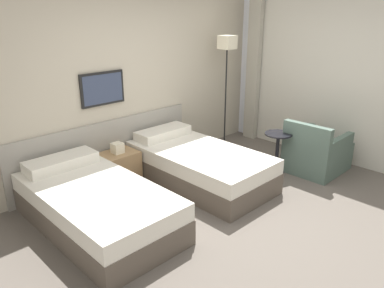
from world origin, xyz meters
TOP-DOWN VIEW (x-y plane):
  - ground_plane at (0.00, 0.00)m, footprint 16.00×16.00m
  - wall_headboard at (-0.03, 2.01)m, footprint 10.00×0.10m
  - wall_window at (2.40, -0.15)m, footprint 0.21×4.49m
  - bed_near_door at (-1.35, 0.97)m, footprint 1.05×1.99m
  - bed_near_window at (0.25, 0.97)m, footprint 1.05×1.99m
  - nightstand at (-0.55, 1.71)m, footprint 0.51×0.39m
  - floor_lamp at (1.51, 1.59)m, footprint 0.24×0.24m
  - side_table at (1.28, 0.39)m, footprint 0.39×0.39m
  - armchair at (1.75, 0.02)m, footprint 0.85×0.71m

SIDE VIEW (x-z plane):
  - ground_plane at x=0.00m, z-range 0.00..0.00m
  - nightstand at x=-0.55m, z-range -0.06..0.51m
  - bed_near_door at x=-1.35m, z-range -0.06..0.55m
  - bed_near_window at x=0.25m, z-range -0.06..0.55m
  - armchair at x=1.75m, z-range -0.13..0.65m
  - side_table at x=1.28m, z-range 0.11..0.71m
  - wall_headboard at x=-0.03m, z-range -0.05..2.65m
  - wall_window at x=2.40m, z-range -0.01..2.69m
  - floor_lamp at x=1.51m, z-range 0.62..2.49m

